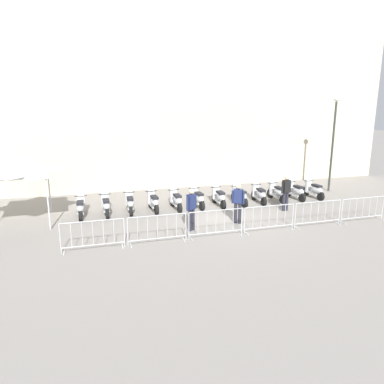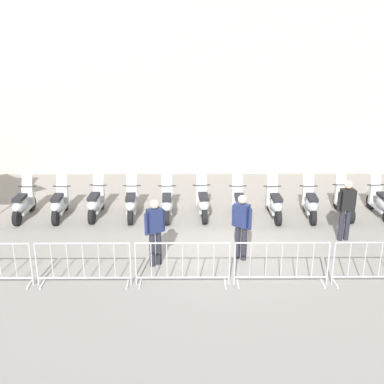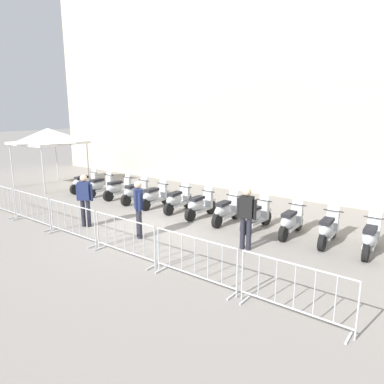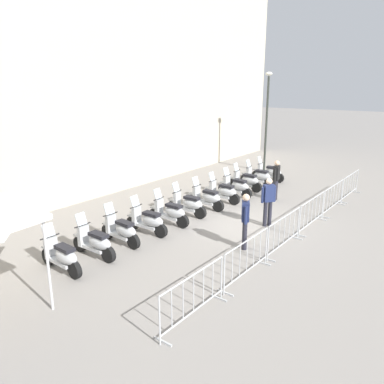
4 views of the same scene
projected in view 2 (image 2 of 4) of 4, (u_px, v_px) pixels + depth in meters
ground_plane at (226, 249)px, 12.96m from camera, size 120.00×120.00×0.00m
motorcycle_0 at (23, 205)px, 14.83m from camera, size 0.58×1.73×1.24m
motorcycle_1 at (59, 205)px, 14.86m from camera, size 0.56×1.72×1.24m
motorcycle_2 at (95, 203)px, 14.95m from camera, size 0.59×1.72×1.24m
motorcycle_3 at (131, 204)px, 14.90m from camera, size 0.56×1.72×1.24m
motorcycle_4 at (167, 204)px, 14.88m from camera, size 0.56×1.72×1.24m
motorcycle_5 at (203, 203)px, 14.95m from camera, size 0.56×1.72×1.24m
motorcycle_6 at (239, 204)px, 14.88m from camera, size 0.56×1.73×1.24m
motorcycle_7 at (275, 205)px, 14.85m from camera, size 0.56×1.72×1.24m
motorcycle_8 at (310, 204)px, 14.87m from camera, size 0.60×1.72×1.24m
motorcycle_9 at (345, 203)px, 15.01m from camera, size 0.56×1.72×1.24m
motorcycle_10 at (381, 203)px, 14.98m from camera, size 0.56×1.72×1.24m
barrier_segment_1 at (83, 264)px, 11.01m from camera, size 2.17×0.57×1.07m
barrier_segment_2 at (183, 264)px, 11.03m from camera, size 2.17×0.57×1.07m
barrier_segment_3 at (281, 264)px, 11.04m from camera, size 2.17×0.57×1.07m
barrier_segment_4 at (380, 263)px, 11.06m from camera, size 2.17×0.57×1.07m
officer_near_row_end at (242, 223)px, 12.10m from camera, size 0.45×0.40×1.73m
officer_mid_plaza at (155, 229)px, 11.79m from camera, size 0.50×0.36×1.73m
officer_by_barriers at (346, 207)px, 13.19m from camera, size 0.55×0.26×1.73m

